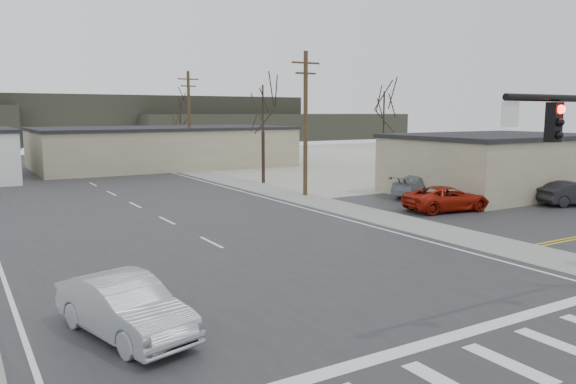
% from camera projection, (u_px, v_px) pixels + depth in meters
% --- Properties ---
extents(ground, '(140.00, 140.00, 0.00)m').
position_uv_depth(ground, '(308.00, 291.00, 18.48)').
color(ground, beige).
rests_on(ground, ground).
extents(main_road, '(18.00, 110.00, 0.05)m').
position_uv_depth(main_road, '(161.00, 218.00, 31.19)').
color(main_road, '#27272A').
rests_on(main_road, ground).
extents(cross_road, '(90.00, 10.00, 0.04)m').
position_uv_depth(cross_road, '(308.00, 291.00, 18.48)').
color(cross_road, '#27272A').
rests_on(cross_road, ground).
extents(parking_lot, '(18.00, 20.00, 0.03)m').
position_uv_depth(parking_lot, '(531.00, 210.00, 33.80)').
color(parking_lot, '#27272A').
rests_on(parking_lot, ground).
extents(sidewalk_right, '(3.00, 90.00, 0.06)m').
position_uv_depth(sidewalk_right, '(280.00, 193.00, 40.85)').
color(sidewalk_right, gray).
rests_on(sidewalk_right, ground).
extents(building_right_far, '(26.30, 14.30, 4.30)m').
position_uv_depth(building_right_far, '(163.00, 147.00, 60.59)').
color(building_right_far, tan).
rests_on(building_right_far, ground).
extents(building_lot, '(14.30, 10.30, 4.30)m').
position_uv_depth(building_lot, '(495.00, 164.00, 40.63)').
color(building_lot, tan).
rests_on(building_lot, ground).
extents(upole_right_a, '(2.20, 0.30, 10.00)m').
position_uv_depth(upole_right_a, '(305.00, 121.00, 38.89)').
color(upole_right_a, '#4E3D24').
rests_on(upole_right_a, ground).
extents(upole_right_b, '(2.20, 0.30, 10.00)m').
position_uv_depth(upole_right_b, '(189.00, 118.00, 57.53)').
color(upole_right_b, '#4E3D24').
rests_on(upole_right_b, ground).
extents(tree_right_mid, '(3.74, 3.74, 8.33)m').
position_uv_depth(tree_right_mid, '(263.00, 111.00, 46.08)').
color(tree_right_mid, black).
rests_on(tree_right_mid, ground).
extents(tree_right_far, '(3.52, 3.52, 7.84)m').
position_uv_depth(tree_right_far, '(180.00, 115.00, 69.44)').
color(tree_right_far, black).
rests_on(tree_right_far, ground).
extents(tree_lot, '(3.52, 3.52, 7.84)m').
position_uv_depth(tree_lot, '(384.00, 116.00, 47.60)').
color(tree_lot, black).
rests_on(tree_lot, ground).
extents(hill_center, '(80.00, 18.00, 9.00)m').
position_uv_depth(hill_center, '(99.00, 119.00, 106.89)').
color(hill_center, '#333026').
rests_on(hill_center, ground).
extents(hill_right, '(60.00, 18.00, 5.50)m').
position_uv_depth(hill_right, '(274.00, 127.00, 119.96)').
color(hill_right, '#333026').
rests_on(hill_right, ground).
extents(sedan_crossing, '(2.80, 5.00, 1.56)m').
position_uv_depth(sedan_crossing, '(125.00, 307.00, 14.60)').
color(sedan_crossing, '#969A9F').
rests_on(sedan_crossing, main_road).
extents(car_far_a, '(2.55, 4.77, 1.32)m').
position_uv_depth(car_far_a, '(88.00, 159.00, 62.25)').
color(car_far_a, black).
rests_on(car_far_a, main_road).
extents(car_far_b, '(2.41, 4.79, 1.57)m').
position_uv_depth(car_far_b, '(38.00, 153.00, 69.63)').
color(car_far_b, black).
rests_on(car_far_b, main_road).
extents(car_parked_red, '(5.56, 3.21, 1.46)m').
position_uv_depth(car_parked_red, '(447.00, 199.00, 33.32)').
color(car_parked_red, '#961608').
rests_on(car_parked_red, parking_lot).
extents(car_parked_dark_b, '(4.83, 2.90, 1.50)m').
position_uv_depth(car_parked_dark_b, '(575.00, 193.00, 35.28)').
color(car_parked_dark_b, black).
rests_on(car_parked_dark_b, parking_lot).
extents(car_parked_silver, '(5.62, 2.80, 1.57)m').
position_uv_depth(car_parked_silver, '(425.00, 186.00, 38.65)').
color(car_parked_silver, gray).
rests_on(car_parked_silver, parking_lot).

